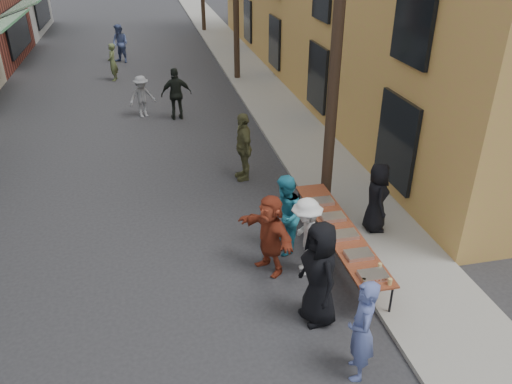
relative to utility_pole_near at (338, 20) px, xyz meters
name	(u,v)px	position (x,y,z in m)	size (l,w,h in m)	color
ground	(158,310)	(-4.30, -3.00, -4.50)	(120.00, 120.00, 0.00)	#28282B
sidewalk	(252,77)	(0.70, 12.00, -4.45)	(2.20, 60.00, 0.10)	gray
utility_pole_near	(338,20)	(0.00, 0.00, 0.00)	(0.26, 0.26, 9.00)	#2D2116
serving_table	(339,230)	(-0.50, -2.19, -3.79)	(0.70, 4.00, 0.75)	maroon
catering_tray_sausage	(373,275)	(-0.50, -3.84, -3.71)	(0.50, 0.33, 0.08)	maroon
catering_tray_foil_b	(359,255)	(-0.50, -3.19, -3.71)	(0.50, 0.33, 0.08)	#B2B2B7
catering_tray_buns	(345,235)	(-0.50, -2.49, -3.71)	(0.50, 0.33, 0.08)	tan
catering_tray_foil_d	(333,217)	(-0.50, -1.79, -3.71)	(0.50, 0.33, 0.08)	#B2B2B7
catering_tray_buns_end	(322,201)	(-0.50, -1.09, -3.71)	(0.50, 0.33, 0.08)	tan
condiment_jar_a	(369,288)	(-0.72, -4.14, -3.71)	(0.07, 0.07, 0.08)	#A57F26
condiment_jar_b	(366,284)	(-0.72, -4.04, -3.71)	(0.07, 0.07, 0.08)	#A57F26
condiment_jar_c	(364,281)	(-0.72, -3.94, -3.71)	(0.07, 0.07, 0.08)	#A57F26
cup_stack	(390,282)	(-0.30, -4.09, -3.69)	(0.08, 0.08, 0.12)	tan
guest_front_a	(320,274)	(-1.51, -3.84, -3.51)	(0.97, 0.63, 1.98)	black
guest_front_b	(361,331)	(-1.30, -5.17, -3.61)	(0.65, 0.42, 1.77)	#51609D
guest_front_c	(285,215)	(-1.53, -1.66, -3.61)	(0.87, 0.67, 1.78)	teal
guest_front_d	(306,237)	(-1.31, -2.47, -3.66)	(1.08, 0.62, 1.68)	white
guest_front_e	(243,147)	(-1.69, 2.00, -3.55)	(1.12, 0.46, 1.91)	brown
guest_queue_back	(270,234)	(-1.99, -2.25, -3.64)	(1.59, 0.51, 1.71)	#943820
server	(377,197)	(0.67, -1.39, -3.58)	(0.80, 0.52, 1.63)	black
passerby_left	(142,97)	(-4.30, 7.78, -3.74)	(0.99, 0.57, 1.53)	gray
passerby_mid	(176,94)	(-3.09, 7.27, -3.57)	(1.09, 0.45, 1.86)	black
passerby_right	(113,62)	(-5.50, 13.07, -3.68)	(0.60, 0.39, 1.64)	#56643A
passerby_far	(120,44)	(-5.21, 16.45, -3.56)	(0.92, 0.71, 1.88)	#48588B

